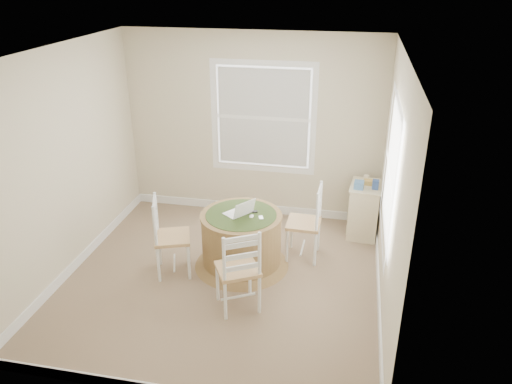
% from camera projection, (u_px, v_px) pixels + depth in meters
% --- Properties ---
extents(room, '(3.64, 3.64, 2.64)m').
position_uv_depth(room, '(237.00, 172.00, 5.43)').
color(room, '#8D7259').
rests_on(room, ground).
extents(round_table, '(1.15, 1.15, 0.69)m').
position_uv_depth(round_table, '(241.00, 238.00, 5.97)').
color(round_table, olive).
rests_on(round_table, ground).
extents(chair_left, '(0.52, 0.53, 0.95)m').
position_uv_depth(chair_left, '(172.00, 237.00, 5.79)').
color(chair_left, white).
rests_on(chair_left, ground).
extents(chair_near, '(0.56, 0.55, 0.95)m').
position_uv_depth(chair_near, '(238.00, 269.00, 5.19)').
color(chair_near, white).
rests_on(chair_near, ground).
extents(chair_right, '(0.41, 0.43, 0.95)m').
position_uv_depth(chair_right, '(304.00, 223.00, 6.11)').
color(chair_right, white).
rests_on(chair_right, ground).
extents(laptop, '(0.39, 0.40, 0.21)m').
position_uv_depth(laptop, '(239.00, 212.00, 5.84)').
color(laptop, white).
rests_on(laptop, round_table).
extents(mouse, '(0.08, 0.10, 0.03)m').
position_uv_depth(mouse, '(251.00, 216.00, 5.79)').
color(mouse, white).
rests_on(mouse, round_table).
extents(phone, '(0.07, 0.10, 0.02)m').
position_uv_depth(phone, '(261.00, 218.00, 5.77)').
color(phone, '#B7BABF').
rests_on(phone, round_table).
extents(keys, '(0.07, 0.07, 0.02)m').
position_uv_depth(keys, '(255.00, 212.00, 5.90)').
color(keys, black).
rests_on(keys, round_table).
extents(corner_chest, '(0.46, 0.58, 0.73)m').
position_uv_depth(corner_chest, '(364.00, 210.00, 6.67)').
color(corner_chest, beige).
rests_on(corner_chest, ground).
extents(tissue_box, '(0.13, 0.13, 0.10)m').
position_uv_depth(tissue_box, '(359.00, 185.00, 6.41)').
color(tissue_box, '#4F7EB5').
rests_on(tissue_box, corner_chest).
extents(box_yellow, '(0.16, 0.11, 0.06)m').
position_uv_depth(box_yellow, '(369.00, 182.00, 6.53)').
color(box_yellow, gold).
rests_on(box_yellow, corner_chest).
extents(box_blue, '(0.09, 0.09, 0.12)m').
position_uv_depth(box_blue, '(375.00, 184.00, 6.40)').
color(box_blue, '#2F4D8F').
rests_on(box_blue, corner_chest).
extents(cup_cream, '(0.07, 0.07, 0.09)m').
position_uv_depth(cup_cream, '(366.00, 179.00, 6.60)').
color(cup_cream, beige).
rests_on(cup_cream, corner_chest).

